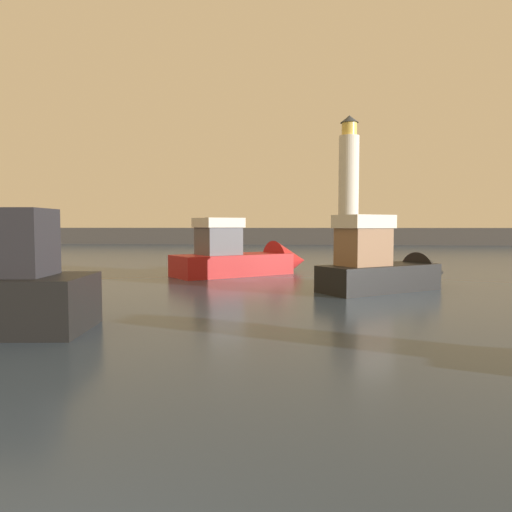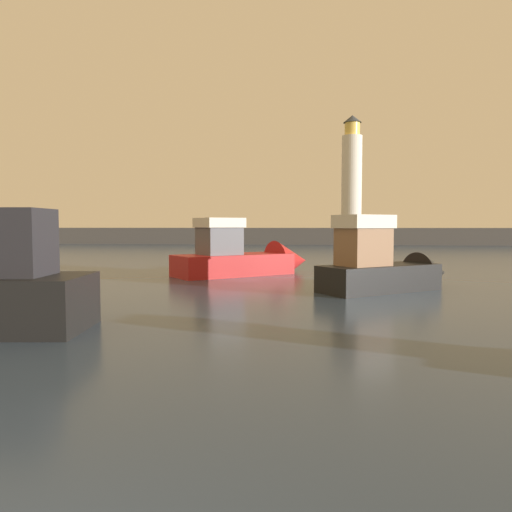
% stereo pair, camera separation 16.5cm
% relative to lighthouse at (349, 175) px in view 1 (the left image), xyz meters
% --- Properties ---
extents(ground_plane, '(220.00, 220.00, 0.00)m').
position_rel_lighthouse_xyz_m(ground_plane, '(-8.71, -34.19, -9.79)').
color(ground_plane, '#2D3D51').
extents(breakwater, '(85.36, 4.96, 2.33)m').
position_rel_lighthouse_xyz_m(breakwater, '(-8.71, 0.00, -8.63)').
color(breakwater, '#423F3D').
rests_on(breakwater, ground_plane).
extents(lighthouse, '(2.83, 2.83, 15.75)m').
position_rel_lighthouse_xyz_m(lighthouse, '(0.00, 0.00, 0.00)').
color(lighthouse, silver).
rests_on(lighthouse, breakwater).
extents(motorboat_1, '(6.43, 5.37, 3.45)m').
position_rel_lighthouse_xyz_m(motorboat_1, '(-2.81, -49.79, -8.84)').
color(motorboat_1, black).
rests_on(motorboat_1, ground_plane).
extents(motorboat_2, '(7.91, 6.91, 3.65)m').
position_rel_lighthouse_xyz_m(motorboat_2, '(-9.35, -43.72, -8.90)').
color(motorboat_2, '#B21E1E').
rests_on(motorboat_2, ground_plane).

